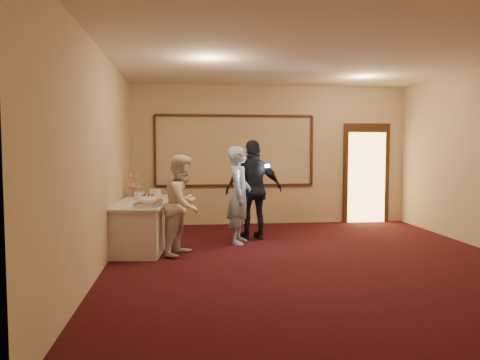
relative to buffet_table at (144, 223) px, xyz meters
name	(u,v)px	position (x,y,z in m)	size (l,w,h in m)	color
floor	(315,262)	(2.57, -1.40, -0.39)	(7.00, 7.00, 0.00)	black
room_walls	(316,123)	(2.57, -1.40, 1.64)	(6.04, 7.04, 3.02)	beige
wall_molding	(235,151)	(1.77, 2.07, 1.21)	(3.45, 0.04, 1.55)	#331D0F
doorway	(366,174)	(4.72, 2.05, 0.69)	(1.05, 0.07, 2.20)	#331D0F
buffet_table	(144,223)	(0.00, 0.00, 0.00)	(1.10, 2.31, 0.77)	silver
pavlova_tray	(148,202)	(0.13, -0.82, 0.46)	(0.41, 0.53, 0.18)	silver
cupcake_stand	(134,187)	(-0.25, 0.80, 0.55)	(0.32, 0.32, 0.47)	#EF5C8D
plate_stack_a	(139,196)	(-0.09, 0.11, 0.45)	(0.17, 0.17, 0.14)	white
plate_stack_b	(155,194)	(0.17, 0.29, 0.47)	(0.21, 0.21, 0.17)	white
tart	(156,201)	(0.22, -0.24, 0.41)	(0.26, 0.26, 0.05)	white
man	(239,195)	(1.63, 0.05, 0.46)	(0.62, 0.40, 1.69)	#95C0F0
woman	(183,205)	(0.66, -0.69, 0.39)	(0.76, 0.59, 1.56)	white
guest	(254,190)	(1.93, 0.38, 0.51)	(1.06, 0.44, 1.80)	black
camera_flash	(267,166)	(2.15, 0.20, 0.96)	(0.07, 0.04, 0.05)	white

